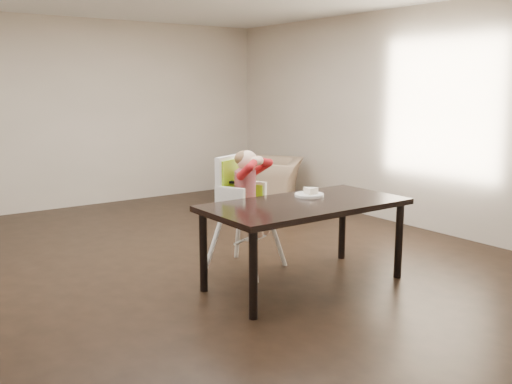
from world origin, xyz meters
TOP-DOWN VIEW (x-y plane):
  - ground at (0.00, 0.00)m, footprint 7.00×7.00m
  - room_walls at (0.00, 0.00)m, footprint 6.02×7.02m
  - dining_table at (0.49, -1.00)m, footprint 1.80×0.90m
  - high_chair at (0.30, -0.33)m, footprint 0.64×0.64m
  - plate at (0.70, -0.82)m, footprint 0.32×0.32m
  - armchair at (2.17, 1.81)m, footprint 1.27×1.25m

SIDE VIEW (x-z plane):
  - ground at x=0.00m, z-range 0.00..0.00m
  - armchair at x=2.17m, z-range 0.00..0.94m
  - dining_table at x=0.49m, z-range 0.30..1.05m
  - plate at x=0.70m, z-range 0.74..0.82m
  - high_chair at x=0.30m, z-range 0.24..1.40m
  - room_walls at x=0.00m, z-range 0.50..3.21m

